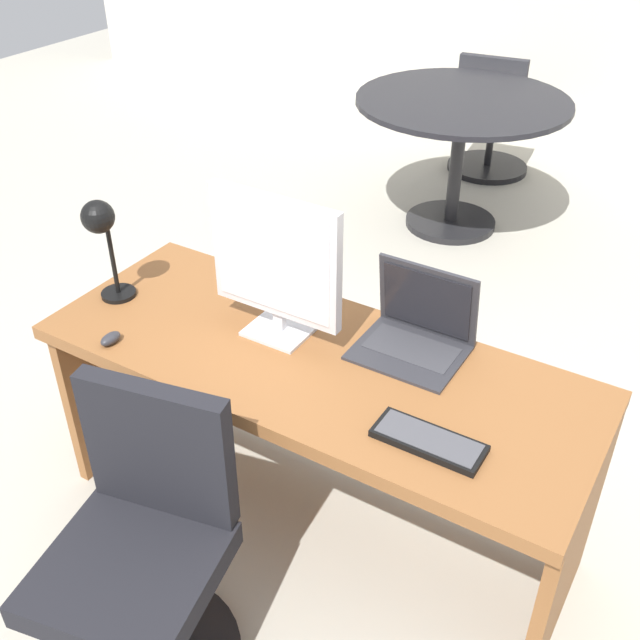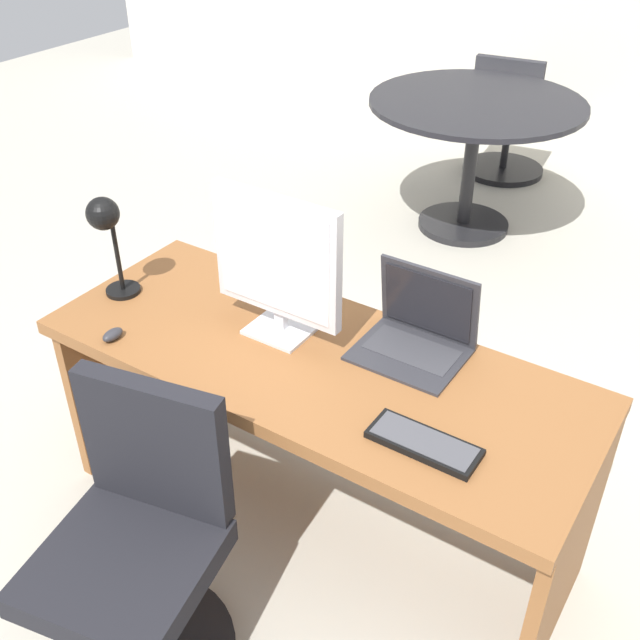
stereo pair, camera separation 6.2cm
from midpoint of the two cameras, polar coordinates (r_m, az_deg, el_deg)
name	(u,v)px [view 1 (the left image)]	position (r m, az deg, el deg)	size (l,w,h in m)	color
ground	(471,320)	(3.87, 10.93, -0.03)	(12.00, 12.00, 0.00)	#B7B2A3
desk	(321,397)	(2.48, -0.62, -5.86)	(1.76, 0.69, 0.73)	brown
monitor	(275,262)	(2.30, -4.17, 4.42)	(0.45, 0.16, 0.48)	silver
laptop	(419,323)	(2.36, 6.79, -0.22)	(0.33, 0.27, 0.26)	#2D2D33
keyboard	(429,441)	(2.05, 7.36, -9.06)	(0.30, 0.12, 0.02)	black
mouse	(111,339)	(2.48, -16.27, -1.37)	(0.04, 0.08, 0.03)	#2D2D33
desk_lamp	(101,230)	(2.59, -16.89, 6.57)	(0.12, 0.14, 0.37)	black
office_chair	(144,569)	(2.28, -14.02, -17.81)	(0.56, 0.57, 0.90)	black
meeting_table	(460,131)	(4.54, 10.15, 13.88)	(1.22, 1.22, 0.79)	black
meeting_chair_near	(491,126)	(5.45, 12.47, 14.12)	(0.56, 0.56, 0.84)	black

